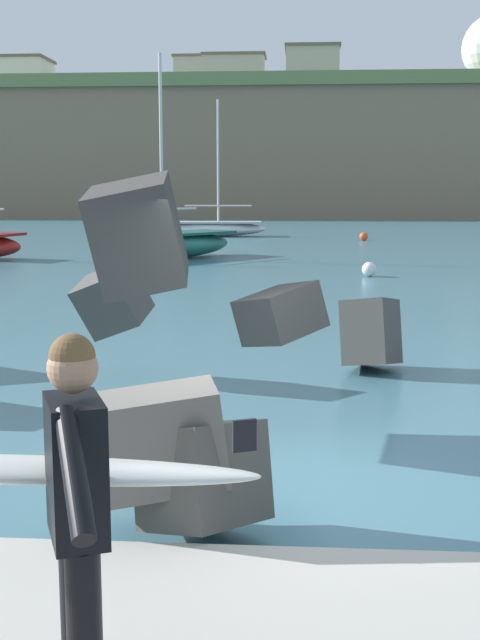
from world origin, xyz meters
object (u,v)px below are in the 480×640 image
at_px(boat_near_right, 171,244).
at_px(mooring_buoy_inner, 369,269).
at_px(boat_near_left, 210,228).
at_px(station_building_west, 312,73).
at_px(station_building_central, 19,78).
at_px(station_building_annex, 208,81).
at_px(surfer_with_board, 66,498).
at_px(station_building_east, 234,75).
at_px(mooring_buoy_middle, 364,236).

relative_size(boat_near_right, mooring_buoy_inner, 17.11).
xyz_separation_m(boat_near_left, boat_near_right, (0.17, -15.37, 0.08)).
height_order(station_building_west, station_building_central, station_building_west).
bearing_deg(mooring_buoy_inner, station_building_annex, 99.68).
distance_m(station_building_west, station_building_central, 33.92).
xyz_separation_m(surfer_with_board, station_building_east, (-6.41, 91.71, 14.08)).
relative_size(surfer_with_board, boat_near_left, 0.27).
distance_m(surfer_with_board, mooring_buoy_inner, 21.89).
bearing_deg(boat_near_right, station_building_annex, 95.18).
bearing_deg(station_building_west, mooring_buoy_inner, -89.36).
distance_m(boat_near_left, station_building_annex, 61.50).
height_order(boat_near_left, mooring_buoy_inner, boat_near_left).
relative_size(surfer_with_board, boat_near_right, 0.27).
height_order(boat_near_left, mooring_buoy_middle, boat_near_left).
height_order(mooring_buoy_inner, station_building_east, station_building_east).
bearing_deg(boat_near_left, station_building_east, 92.81).
relative_size(boat_near_right, station_building_central, 1.03).
bearing_deg(station_building_annex, mooring_buoy_middle, -76.54).
distance_m(mooring_buoy_inner, station_building_central, 80.49).
xyz_separation_m(boat_near_right, station_building_central, (-27.72, 64.96, 14.83)).
relative_size(surfer_with_board, station_building_east, 0.29).
height_order(station_building_west, station_building_annex, station_building_annex).
bearing_deg(station_building_central, boat_near_left, -60.94).
xyz_separation_m(surfer_with_board, station_building_west, (2.33, 93.72, 14.54)).
bearing_deg(boat_near_right, boat_near_left, 90.62).
height_order(mooring_buoy_inner, station_building_central, station_building_central).
bearing_deg(station_building_east, surfer_with_board, -86.00).
height_order(station_building_east, station_building_annex, station_building_annex).
relative_size(mooring_buoy_middle, station_building_central, 0.06).
height_order(station_building_central, station_building_annex, station_building_annex).
bearing_deg(surfer_with_board, boat_near_left, 95.33).
distance_m(mooring_buoy_middle, station_building_west, 56.36).
bearing_deg(boat_near_right, station_building_east, 92.28).
height_order(surfer_with_board, station_building_west, station_building_west).
bearing_deg(surfer_with_board, station_building_east, 94.00).
xyz_separation_m(boat_near_left, station_building_central, (-27.56, 49.59, 14.90)).
distance_m(boat_near_left, mooring_buoy_middle, 9.08).
bearing_deg(mooring_buoy_inner, mooring_buoy_middle, 86.09).
bearing_deg(station_building_west, mooring_buoy_middle, -87.84).
relative_size(mooring_buoy_inner, station_building_annex, 0.05).
xyz_separation_m(mooring_buoy_inner, station_building_west, (-0.81, 72.08, 15.60)).
relative_size(surfer_with_board, mooring_buoy_inner, 4.70).
relative_size(mooring_buoy_inner, station_building_east, 0.06).
distance_m(boat_near_left, station_building_central, 58.66).
bearing_deg(boat_near_right, station_building_west, 84.65).
xyz_separation_m(mooring_buoy_inner, station_building_east, (-9.54, 70.07, 15.14)).
xyz_separation_m(boat_near_left, mooring_buoy_middle, (8.38, -3.47, -0.26)).
xyz_separation_m(station_building_west, station_building_central, (-33.90, -1.06, -0.43)).
height_order(boat_near_right, station_building_west, station_building_west).
xyz_separation_m(station_building_west, station_building_east, (-8.73, -2.01, -0.46)).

